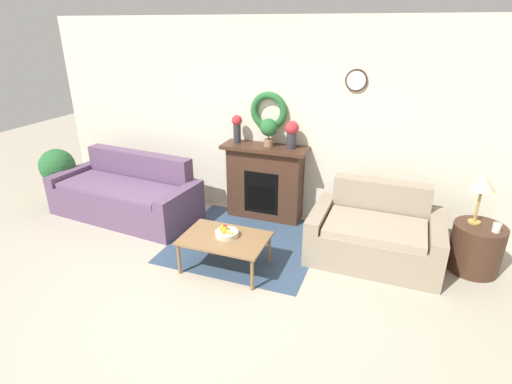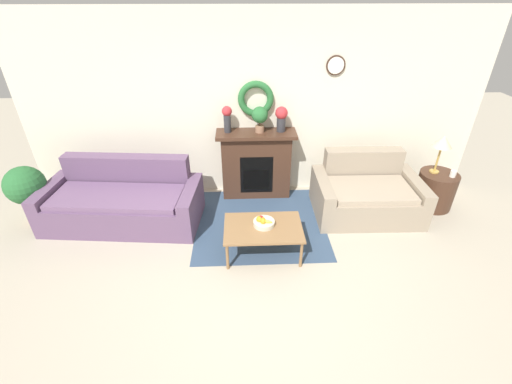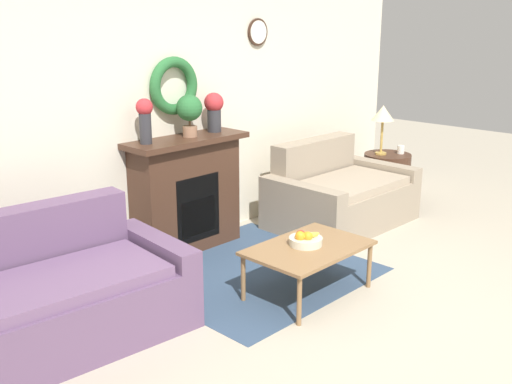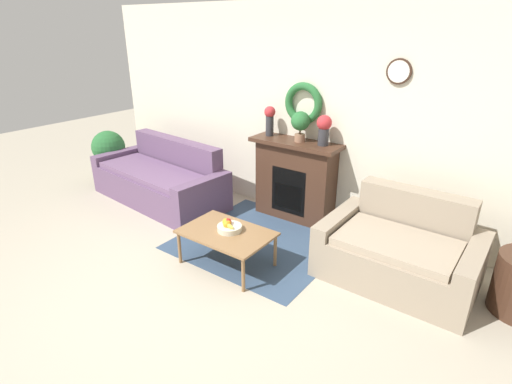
{
  "view_description": "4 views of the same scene",
  "coord_description": "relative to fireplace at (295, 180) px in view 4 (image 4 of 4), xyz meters",
  "views": [
    {
      "loc": [
        1.73,
        -2.71,
        2.59
      ],
      "look_at": [
        0.22,
        1.34,
        0.76
      ],
      "focal_mm": 28.0,
      "sensor_mm": 36.0,
      "label": 1
    },
    {
      "loc": [
        -0.19,
        -2.5,
        2.91
      ],
      "look_at": [
        -0.03,
        1.15,
        0.69
      ],
      "focal_mm": 24.0,
      "sensor_mm": 36.0,
      "label": 2
    },
    {
      "loc": [
        -3.34,
        -1.89,
        2.08
      ],
      "look_at": [
        -0.02,
        1.32,
        0.75
      ],
      "focal_mm": 42.0,
      "sensor_mm": 36.0,
      "label": 3
    },
    {
      "loc": [
        2.47,
        -2.0,
        2.4
      ],
      "look_at": [
        0.11,
        1.25,
        0.72
      ],
      "focal_mm": 28.0,
      "sensor_mm": 36.0,
      "label": 4
    }
  ],
  "objects": [
    {
      "name": "ground_plane",
      "position": [
        -0.02,
        -2.24,
        -0.54
      ],
      "size": [
        16.0,
        16.0,
        0.0
      ],
      "primitive_type": "plane",
      "color": "#ADA38E"
    },
    {
      "name": "floor_rug",
      "position": [
        0.02,
        -0.8,
        -0.53
      ],
      "size": [
        1.8,
        1.74,
        0.01
      ],
      "color": "#334760",
      "rests_on": "ground_plane"
    },
    {
      "name": "wall_back",
      "position": [
        -0.02,
        0.21,
        0.82
      ],
      "size": [
        6.8,
        0.16,
        2.7
      ],
      "color": "beige",
      "rests_on": "ground_plane"
    },
    {
      "name": "fireplace",
      "position": [
        0.0,
        0.0,
        0.0
      ],
      "size": [
        1.18,
        0.41,
        1.06
      ],
      "color": "#42281C",
      "rests_on": "ground_plane"
    },
    {
      "name": "couch_left",
      "position": [
        -1.89,
        -0.64,
        -0.23
      ],
      "size": [
        2.19,
        1.12,
        0.86
      ],
      "rotation": [
        0.0,
        0.0,
        -0.09
      ],
      "color": "#604766",
      "rests_on": "ground_plane"
    },
    {
      "name": "loveseat_right",
      "position": [
        1.58,
        -0.57,
        -0.24
      ],
      "size": [
        1.5,
        1.01,
        0.85
      ],
      "rotation": [
        0.0,
        0.0,
        -0.02
      ],
      "color": "gray",
      "rests_on": "ground_plane"
    },
    {
      "name": "coffee_table",
      "position": [
        0.02,
        -1.43,
        -0.18
      ],
      "size": [
        0.95,
        0.64,
        0.4
      ],
      "color": "olive",
      "rests_on": "ground_plane"
    },
    {
      "name": "fruit_bowl",
      "position": [
        0.03,
        -1.39,
        -0.09
      ],
      "size": [
        0.26,
        0.26,
        0.12
      ],
      "color": "beige",
      "rests_on": "coffee_table"
    },
    {
      "name": "vase_on_mantel_left",
      "position": [
        -0.42,
        0.01,
        0.75
      ],
      "size": [
        0.14,
        0.14,
        0.38
      ],
      "color": "#2D2D33",
      "rests_on": "fireplace"
    },
    {
      "name": "vase_on_mantel_right",
      "position": [
        0.36,
        0.01,
        0.74
      ],
      "size": [
        0.18,
        0.18,
        0.37
      ],
      "color": "#2D2D33",
      "rests_on": "fireplace"
    },
    {
      "name": "potted_plant_on_mantel",
      "position": [
        0.05,
        -0.01,
        0.76
      ],
      "size": [
        0.23,
        0.23,
        0.38
      ],
      "color": "#8E664C",
      "rests_on": "fireplace"
    },
    {
      "name": "potted_plant_floor_by_couch",
      "position": [
        -3.18,
        -0.59,
        -0.0
      ],
      "size": [
        0.53,
        0.53,
        0.84
      ],
      "color": "#8E664C",
      "rests_on": "ground_plane"
    }
  ]
}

